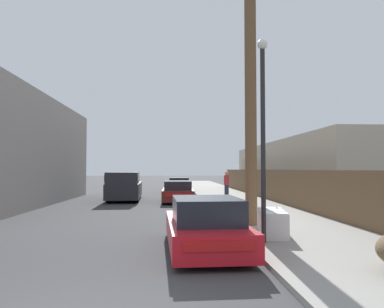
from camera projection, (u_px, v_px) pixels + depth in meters
name	position (u px, v px, depth m)	size (l,w,h in m)	color
sidewalk_curb	(224.00, 195.00, 27.98)	(4.20, 63.00, 0.12)	gray
discarded_fridge	(272.00, 223.00, 10.43)	(0.98, 1.91, 0.72)	silver
parked_sports_car_red	(205.00, 226.00, 9.02)	(1.91, 4.43, 1.29)	red
car_parked_mid	(178.00, 192.00, 22.17)	(1.82, 4.25, 1.27)	#5B1E19
car_parked_far	(179.00, 185.00, 31.54)	(1.87, 4.25, 1.25)	#5B1E19
pickup_truck	(124.00, 187.00, 23.13)	(2.16, 5.54, 1.77)	#232328
utility_pole	(251.00, 89.00, 12.51)	(1.80, 0.39, 8.93)	brown
street_lamp	(263.00, 125.00, 9.45)	(0.26, 0.26, 5.15)	#232326
wooden_fence	(272.00, 185.00, 21.87)	(0.08, 34.60, 1.80)	brown
building_right_house	(306.00, 169.00, 28.82)	(6.00, 23.91, 3.99)	beige
pedestrian	(227.00, 184.00, 24.48)	(0.34, 0.34, 1.70)	#282D42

